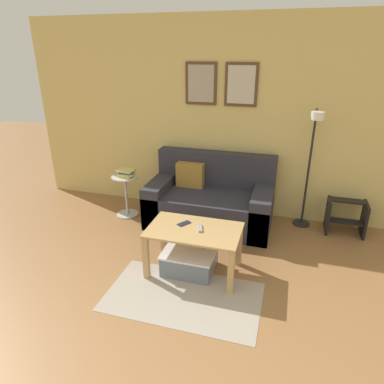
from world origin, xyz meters
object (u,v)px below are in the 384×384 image
(couch, at_px, (210,201))
(storage_bin, at_px, (190,260))
(book_stack, at_px, (126,173))
(side_table, at_px, (126,192))
(coffee_table, at_px, (194,238))
(remote_control, at_px, (200,228))
(floor_lamp, at_px, (311,159))
(step_stool, at_px, (346,216))
(cell_phone, at_px, (184,223))

(couch, xyz_separation_m, storage_bin, (0.05, -1.12, -0.18))
(couch, bearing_deg, book_stack, -173.80)
(couch, distance_m, side_table, 1.16)
(storage_bin, relative_size, side_table, 0.94)
(coffee_table, height_order, remote_control, remote_control)
(floor_lamp, xyz_separation_m, step_stool, (0.51, 0.05, -0.71))
(storage_bin, relative_size, remote_control, 3.55)
(side_table, height_order, cell_phone, side_table)
(floor_lamp, bearing_deg, couch, -173.22)
(couch, xyz_separation_m, book_stack, (-1.13, -0.12, 0.32))
(cell_phone, bearing_deg, couch, 121.86)
(coffee_table, bearing_deg, book_stack, 140.93)
(book_stack, distance_m, cell_phone, 1.44)
(floor_lamp, xyz_separation_m, book_stack, (-2.30, -0.26, -0.32))
(storage_bin, xyz_separation_m, remote_control, (0.10, 0.02, 0.38))
(book_stack, relative_size, cell_phone, 1.71)
(step_stool, bearing_deg, couch, -173.71)
(coffee_table, xyz_separation_m, step_stool, (1.58, 1.30, -0.16))
(couch, height_order, step_stool, couch)
(remote_control, height_order, cell_phone, remote_control)
(couch, xyz_separation_m, coffee_table, (0.10, -1.12, 0.09))
(floor_lamp, distance_m, side_table, 2.42)
(book_stack, xyz_separation_m, step_stool, (2.81, 0.31, -0.39))
(coffee_table, bearing_deg, storage_bin, 179.87)
(book_stack, bearing_deg, floor_lamp, 6.49)
(floor_lamp, relative_size, step_stool, 3.34)
(coffee_table, height_order, storage_bin, coffee_table)
(cell_phone, bearing_deg, remote_control, 16.53)
(couch, relative_size, remote_control, 10.52)
(coffee_table, xyz_separation_m, book_stack, (-1.23, 1.00, 0.23))
(side_table, xyz_separation_m, step_stool, (2.83, 0.31, -0.11))
(floor_lamp, height_order, cell_phone, floor_lamp)
(floor_lamp, bearing_deg, side_table, -173.54)
(couch, bearing_deg, coffee_table, -84.96)
(remote_control, relative_size, step_stool, 0.33)
(storage_bin, xyz_separation_m, step_stool, (1.63, 1.30, 0.11))
(side_table, bearing_deg, book_stack, 3.08)
(storage_bin, xyz_separation_m, cell_phone, (-0.08, 0.08, 0.38))
(couch, distance_m, storage_bin, 1.14)
(coffee_table, relative_size, floor_lamp, 0.61)
(floor_lamp, bearing_deg, cell_phone, -135.50)
(side_table, relative_size, step_stool, 1.25)
(book_stack, bearing_deg, cell_phone, -39.97)
(couch, distance_m, cell_phone, 1.06)
(couch, relative_size, book_stack, 6.59)
(storage_bin, bearing_deg, side_table, 140.43)
(coffee_table, xyz_separation_m, floor_lamp, (1.08, 1.26, 0.54))
(couch, distance_m, book_stack, 1.18)
(storage_bin, distance_m, cell_phone, 0.39)
(floor_lamp, xyz_separation_m, cell_phone, (-1.20, -1.18, -0.44))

